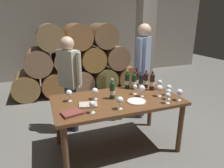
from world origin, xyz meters
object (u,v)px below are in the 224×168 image
wine_glass_6 (160,83)px  wine_glass_7 (69,93)px  wine_glass_4 (95,91)px  wine_glass_5 (169,92)px  sommelier_presenting (143,63)px  taster_seated_left (69,77)px  wine_glass_2 (120,100)px  wine_bottle_4 (134,81)px  wine_bottle_3 (136,79)px  wine_glass_11 (168,96)px  serving_plate (136,101)px  wine_glass_0 (179,92)px  wine_glass_1 (169,88)px  wine_bottle_1 (112,90)px  wine_bottle_5 (127,80)px  wine_glass_9 (135,87)px  wine_bottle_0 (146,80)px  tasting_notebook (88,105)px  dining_table (117,105)px  wine_glass_8 (160,89)px  wine_glass_10 (92,105)px  wine_bottle_2 (152,81)px  leather_ledger (72,113)px  wine_glass_3 (142,89)px

wine_glass_6 → wine_glass_7: 1.36m
wine_glass_4 → wine_glass_5: size_ratio=1.09×
sommelier_presenting → taster_seated_left: (-1.30, -0.03, -0.12)m
wine_glass_2 → wine_glass_7: 0.69m
wine_bottle_4 → wine_glass_5: size_ratio=1.97×
wine_bottle_3 → wine_glass_4: 0.78m
wine_glass_11 → serving_plate: size_ratio=0.60×
serving_plate → wine_glass_0: bearing=-15.7°
wine_glass_1 → wine_bottle_1: bearing=168.6°
wine_glass_2 → wine_glass_4: (-0.19, 0.40, 0.00)m
wine_bottle_5 → wine_glass_0: bearing=-57.6°
wine_bottle_1 → wine_glass_9: wine_bottle_1 is taller
wine_bottle_0 → wine_glass_5: wine_bottle_0 is taller
wine_bottle_3 → wine_glass_7: 1.09m
wine_glass_1 → wine_glass_11: (-0.19, -0.24, -0.01)m
wine_glass_1 → sommelier_presenting: sommelier_presenting is taller
wine_bottle_1 → wine_glass_6: (0.80, 0.10, -0.02)m
wine_bottle_0 → serving_plate: size_ratio=1.17×
wine_bottle_5 → tasting_notebook: bearing=-148.9°
taster_seated_left → sommelier_presenting: bearing=1.3°
dining_table → wine_glass_8: bearing=-10.9°
wine_bottle_3 → wine_glass_1: size_ratio=2.00×
sommelier_presenting → wine_glass_11: bearing=-102.7°
wine_glass_1 → tasting_notebook: 1.15m
wine_bottle_4 → wine_glass_10: size_ratio=2.00×
wine_glass_1 → serving_plate: size_ratio=0.64×
wine_bottle_3 → wine_glass_10: bearing=-144.5°
wine_glass_8 → sommelier_presenting: bearing=76.3°
wine_glass_4 → wine_glass_6: size_ratio=1.07×
wine_bottle_2 → wine_glass_11: wine_bottle_2 is taller
wine_glass_0 → wine_glass_11: 0.20m
wine_glass_8 → leather_ledger: 1.24m
wine_glass_3 → wine_glass_10: wine_glass_3 is taller
wine_glass_6 → wine_glass_8: wine_glass_8 is taller
wine_bottle_4 → leather_ledger: bearing=-153.3°
wine_glass_7 → tasting_notebook: 0.32m
wine_bottle_1 → wine_bottle_2: 0.69m
wine_glass_10 → leather_ledger: size_ratio=0.66×
wine_glass_3 → wine_glass_4: 0.64m
serving_plate → wine_glass_6: bearing=29.4°
wine_glass_11 → sommelier_presenting: bearing=77.3°
wine_glass_9 → sommelier_presenting: bearing=53.8°
wine_glass_4 → tasting_notebook: 0.25m
wine_bottle_4 → wine_bottle_3: bearing=41.6°
wine_bottle_3 → taster_seated_left: (-0.97, 0.38, 0.03)m
wine_bottle_5 → wine_glass_0: 0.81m
wine_glass_2 → taster_seated_left: (-0.42, 1.02, 0.05)m
wine_bottle_0 → sommelier_presenting: size_ratio=0.16×
leather_ledger → wine_glass_11: bearing=-18.6°
wine_glass_3 → wine_glass_10: 0.81m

